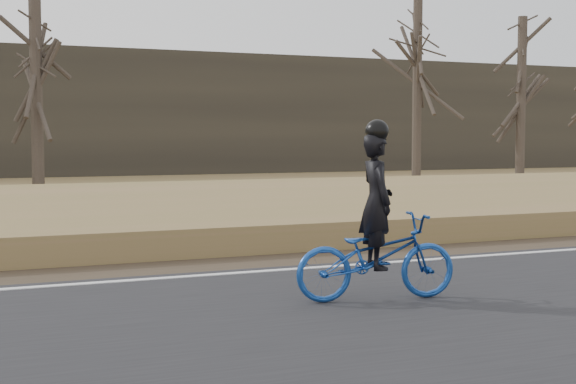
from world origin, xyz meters
name	(u,v)px	position (x,y,z in m)	size (l,w,h in m)	color
ground	(510,260)	(0.00, 0.00, 0.00)	(120.00, 120.00, 0.00)	olive
edge_line	(502,254)	(0.00, 0.20, 0.07)	(120.00, 0.12, 0.01)	silver
shoulder	(464,249)	(0.00, 1.20, 0.02)	(120.00, 1.60, 0.04)	#473A2B
embankment	(375,219)	(0.00, 4.20, 0.22)	(120.00, 5.00, 0.44)	olive
ballast	(299,204)	(0.00, 8.00, 0.23)	(120.00, 3.00, 0.45)	slate
railroad	(299,192)	(0.00, 8.00, 0.53)	(120.00, 2.40, 0.29)	black
treeline_backdrop	(121,113)	(0.00, 30.00, 3.00)	(120.00, 4.00, 6.00)	#383328
cyclist	(376,244)	(-3.44, -2.03, 0.69)	(1.91, 0.92, 2.00)	#154093
bare_tree_near_left	(37,93)	(-5.45, 14.50, 3.11)	(0.36, 0.36, 6.22)	#453B32
bare_tree_center	(417,84)	(8.71, 16.70, 3.87)	(0.36, 0.36, 7.74)	#453B32
bare_tree_right	(521,102)	(12.13, 14.85, 3.18)	(0.36, 0.36, 6.36)	#453B32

